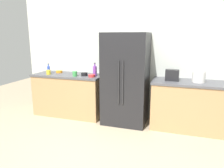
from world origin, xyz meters
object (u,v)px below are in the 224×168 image
at_px(refrigerator, 126,79).
at_px(bottle_b, 95,71).
at_px(bottle_a, 49,69).
at_px(cup_b, 48,72).
at_px(bowl_a, 84,74).
at_px(bowl_b, 59,72).
at_px(rice_cooker, 199,74).
at_px(toaster, 172,75).
at_px(cup_a, 75,74).
at_px(bowl_c, 92,76).

relative_size(refrigerator, bottle_b, 6.61).
xyz_separation_m(bottle_a, cup_b, (0.10, -0.15, -0.04)).
bearing_deg(bowl_a, bowl_b, 168.23).
distance_m(bottle_a, bottle_b, 1.12).
distance_m(rice_cooker, bottle_a, 3.17).
height_order(rice_cooker, bowl_a, rice_cooker).
xyz_separation_m(toaster, cup_b, (-2.60, -0.15, -0.06)).
relative_size(cup_b, bowl_a, 0.70).
bearing_deg(bowl_a, rice_cooker, 1.17).
xyz_separation_m(bottle_a, bowl_a, (0.90, -0.03, -0.05)).
xyz_separation_m(cup_a, bowl_a, (0.16, 0.13, -0.02)).
bearing_deg(cup_a, bottle_a, 167.68).
relative_size(rice_cooker, bottle_b, 1.11).
distance_m(bottle_b, bowl_c, 0.17).
bearing_deg(rice_cooker, toaster, -178.26).
height_order(bottle_a, bottle_b, bottle_b).
distance_m(bottle_a, bowl_a, 0.90).
height_order(rice_cooker, cup_b, rice_cooker).
relative_size(bottle_b, bowl_a, 1.96).
relative_size(bottle_a, bowl_c, 1.54).
relative_size(refrigerator, cup_b, 18.63).
distance_m(cup_a, bowl_b, 0.61).
bearing_deg(bowl_c, rice_cooker, 3.90).
bearing_deg(bowl_b, cup_b, -110.40).
xyz_separation_m(bottle_b, cup_b, (-1.02, -0.17, -0.06)).
relative_size(bowl_a, bowl_c, 0.99).
distance_m(refrigerator, bowl_c, 0.70).
bearing_deg(toaster, cup_b, -176.63).
relative_size(bottle_b, bowl_b, 1.89).
relative_size(bottle_a, cup_b, 2.23).
xyz_separation_m(toaster, rice_cooker, (0.47, 0.01, 0.04)).
xyz_separation_m(bottle_b, cup_a, (-0.38, -0.18, -0.06)).
xyz_separation_m(refrigerator, bowl_c, (-0.70, -0.09, 0.04)).
height_order(toaster, bowl_b, toaster).
relative_size(bottle_b, cup_a, 2.62).
relative_size(cup_a, bowl_a, 0.75).
bearing_deg(bowl_c, cup_a, -174.28).
xyz_separation_m(cup_a, bowl_b, (-0.55, 0.28, -0.03)).
bearing_deg(refrigerator, bottle_a, 178.98).
xyz_separation_m(bowl_a, bowl_b, (-0.70, 0.15, -0.01)).
distance_m(toaster, cup_b, 2.61).
xyz_separation_m(toaster, bottle_b, (-1.58, 0.02, 0.00)).
relative_size(toaster, cup_b, 2.55).
bearing_deg(refrigerator, cup_a, -173.00).
relative_size(rice_cooker, cup_a, 2.90).
bearing_deg(bowl_c, bottle_b, 87.02).
bearing_deg(bottle_b, bowl_b, 174.26).
relative_size(cup_a, bowl_c, 0.75).
bearing_deg(cup_a, bowl_a, 40.05).
distance_m(rice_cooker, bowl_a, 2.27).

